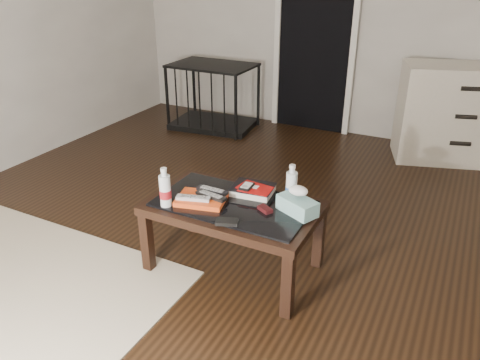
{
  "coord_description": "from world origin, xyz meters",
  "views": [
    {
      "loc": [
        1.2,
        -2.45,
        1.77
      ],
      "look_at": [
        0.05,
        -0.17,
        0.55
      ],
      "focal_mm": 35.0,
      "sensor_mm": 36.0,
      "label": 1
    }
  ],
  "objects_px": {
    "textbook": "(253,190)",
    "water_bottle_left": "(165,187)",
    "tissue_box": "(297,206)",
    "pet_crate": "(213,107)",
    "water_bottle_right": "(292,184)",
    "coffee_table": "(233,212)",
    "dresser": "(467,114)"
  },
  "relations": [
    {
      "from": "pet_crate",
      "to": "water_bottle_left",
      "type": "relative_size",
      "value": 4.05
    },
    {
      "from": "coffee_table",
      "to": "dresser",
      "type": "xyz_separation_m",
      "value": [
        1.12,
        2.53,
        0.05
      ]
    },
    {
      "from": "dresser",
      "to": "textbook",
      "type": "distance_m",
      "value": 2.6
    },
    {
      "from": "textbook",
      "to": "water_bottle_left",
      "type": "distance_m",
      "value": 0.54
    },
    {
      "from": "dresser",
      "to": "pet_crate",
      "type": "bearing_deg",
      "value": 167.96
    },
    {
      "from": "coffee_table",
      "to": "tissue_box",
      "type": "xyz_separation_m",
      "value": [
        0.38,
        0.06,
        0.11
      ]
    },
    {
      "from": "dresser",
      "to": "textbook",
      "type": "bearing_deg",
      "value": -131.5
    },
    {
      "from": "dresser",
      "to": "water_bottle_right",
      "type": "relative_size",
      "value": 5.44
    },
    {
      "from": "water_bottle_right",
      "to": "tissue_box",
      "type": "bearing_deg",
      "value": -52.81
    },
    {
      "from": "pet_crate",
      "to": "tissue_box",
      "type": "height_order",
      "value": "pet_crate"
    },
    {
      "from": "dresser",
      "to": "coffee_table",
      "type": "bearing_deg",
      "value": -131.05
    },
    {
      "from": "coffee_table",
      "to": "water_bottle_right",
      "type": "height_order",
      "value": "water_bottle_right"
    },
    {
      "from": "textbook",
      "to": "water_bottle_right",
      "type": "xyz_separation_m",
      "value": [
        0.25,
        -0.0,
        0.1
      ]
    },
    {
      "from": "water_bottle_right",
      "to": "coffee_table",
      "type": "bearing_deg",
      "value": -151.39
    },
    {
      "from": "coffee_table",
      "to": "tissue_box",
      "type": "relative_size",
      "value": 4.35
    },
    {
      "from": "water_bottle_left",
      "to": "water_bottle_right",
      "type": "height_order",
      "value": "same"
    },
    {
      "from": "dresser",
      "to": "textbook",
      "type": "xyz_separation_m",
      "value": [
        -1.07,
        -2.36,
        0.03
      ]
    },
    {
      "from": "pet_crate",
      "to": "tissue_box",
      "type": "bearing_deg",
      "value": -57.23
    },
    {
      "from": "textbook",
      "to": "water_bottle_right",
      "type": "distance_m",
      "value": 0.27
    },
    {
      "from": "water_bottle_right",
      "to": "dresser",
      "type": "bearing_deg",
      "value": 70.79
    },
    {
      "from": "water_bottle_right",
      "to": "tissue_box",
      "type": "distance_m",
      "value": 0.15
    },
    {
      "from": "pet_crate",
      "to": "water_bottle_left",
      "type": "xyz_separation_m",
      "value": [
        1.13,
        -2.5,
        0.35
      ]
    },
    {
      "from": "coffee_table",
      "to": "textbook",
      "type": "distance_m",
      "value": 0.19
    },
    {
      "from": "pet_crate",
      "to": "dresser",
      "type": "bearing_deg",
      "value": -1.51
    },
    {
      "from": "textbook",
      "to": "water_bottle_right",
      "type": "relative_size",
      "value": 1.05
    },
    {
      "from": "pet_crate",
      "to": "water_bottle_right",
      "type": "relative_size",
      "value": 4.05
    },
    {
      "from": "dresser",
      "to": "pet_crate",
      "type": "distance_m",
      "value": 2.6
    },
    {
      "from": "pet_crate",
      "to": "tissue_box",
      "type": "relative_size",
      "value": 4.19
    },
    {
      "from": "tissue_box",
      "to": "textbook",
      "type": "bearing_deg",
      "value": -172.77
    },
    {
      "from": "textbook",
      "to": "tissue_box",
      "type": "xyz_separation_m",
      "value": [
        0.33,
        -0.11,
        0.02
      ]
    },
    {
      "from": "coffee_table",
      "to": "water_bottle_left",
      "type": "relative_size",
      "value": 4.2
    },
    {
      "from": "water_bottle_left",
      "to": "water_bottle_right",
      "type": "relative_size",
      "value": 1.0
    }
  ]
}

